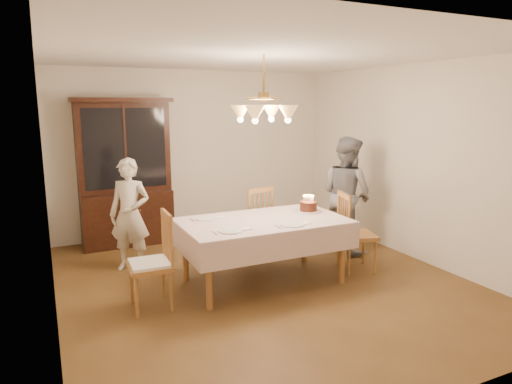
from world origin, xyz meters
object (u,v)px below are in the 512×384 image
birthday_cake (308,207)px  elderly_woman (130,215)px  dining_table (263,226)px  china_hutch (125,175)px  chair_far_side (253,226)px

birthday_cake → elderly_woman: bearing=154.0°
dining_table → birthday_cake: (0.68, 0.12, 0.13)m
dining_table → china_hutch: 2.57m
china_hutch → elderly_woman: china_hutch is taller
birthday_cake → china_hutch: bearing=131.0°
dining_table → elderly_woman: elderly_woman is taller
china_hutch → birthday_cake: 2.83m
birthday_cake → chair_far_side: bearing=121.1°
elderly_woman → china_hutch: bearing=116.8°
chair_far_side → elderly_woman: elderly_woman is taller
chair_far_side → birthday_cake: (0.43, -0.71, 0.37)m
elderly_woman → birthday_cake: size_ratio=4.75×
china_hutch → birthday_cake: size_ratio=7.20×
dining_table → china_hutch: china_hutch is taller
china_hutch → chair_far_side: size_ratio=2.16×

